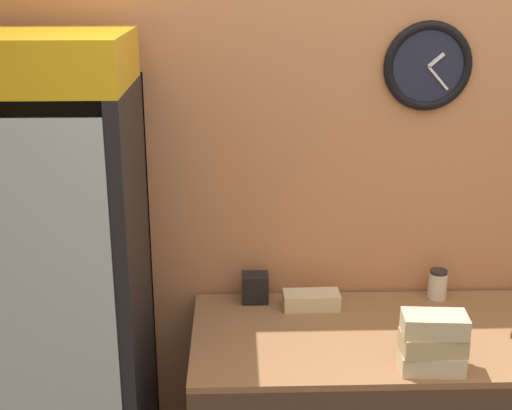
{
  "coord_description": "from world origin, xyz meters",
  "views": [
    {
      "loc": [
        -0.62,
        -1.51,
        2.22
      ],
      "look_at": [
        -0.54,
        1.0,
        1.38
      ],
      "focal_mm": 50.0,
      "sensor_mm": 36.0,
      "label": 1
    }
  ],
  "objects": [
    {
      "name": "wall_back",
      "position": [
        0.0,
        1.31,
        1.35
      ],
      "size": [
        5.2,
        0.09,
        2.7
      ],
      "color": "tan",
      "rests_on": "ground_plane"
    },
    {
      "name": "napkin_dispenser",
      "position": [
        -0.54,
        1.19,
        0.95
      ],
      "size": [
        0.11,
        0.09,
        0.12
      ],
      "color": "black",
      "rests_on": "prep_counter"
    },
    {
      "name": "sandwich_stack_middle",
      "position": [
        0.05,
        0.63,
        1.0
      ],
      "size": [
        0.22,
        0.12,
        0.07
      ],
      "color": "tan",
      "rests_on": "sandwich_stack_bottom"
    },
    {
      "name": "sandwich_stack_bottom",
      "position": [
        0.05,
        0.63,
        0.93
      ],
      "size": [
        0.22,
        0.13,
        0.07
      ],
      "color": "beige",
      "rests_on": "prep_counter"
    },
    {
      "name": "sandwich_stack_top",
      "position": [
        0.05,
        0.63,
        1.07
      ],
      "size": [
        0.23,
        0.13,
        0.07
      ],
      "color": "beige",
      "rests_on": "sandwich_stack_middle"
    },
    {
      "name": "condiment_jar",
      "position": [
        0.23,
        1.2,
        0.96
      ],
      "size": [
        0.08,
        0.08,
        0.13
      ],
      "color": "silver",
      "rests_on": "prep_counter"
    },
    {
      "name": "beverage_cooler",
      "position": [
        -1.33,
        1.0,
        1.1
      ],
      "size": [
        0.71,
        0.63,
        2.02
      ],
      "color": "black",
      "rests_on": "ground_plane"
    },
    {
      "name": "sandwich_flat_left",
      "position": [
        -0.31,
        1.12,
        0.93
      ],
      "size": [
        0.23,
        0.11,
        0.07
      ],
      "color": "beige",
      "rests_on": "prep_counter"
    }
  ]
}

